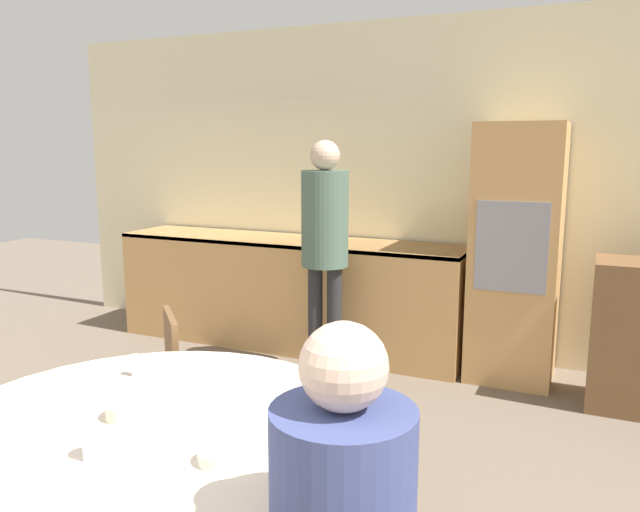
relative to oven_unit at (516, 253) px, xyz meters
name	(u,v)px	position (x,y,z in m)	size (l,w,h in m)	color
wall_back	(425,190)	(-0.75, 0.34, 0.40)	(6.68, 0.05, 2.60)	beige
kitchen_counter	(288,291)	(-1.79, -0.01, -0.44)	(2.91, 0.60, 0.89)	tan
oven_unit	(516,253)	(0.00, 0.00, 0.00)	(0.58, 0.59, 1.80)	tan
dining_table	(150,476)	(-0.80, -2.95, -0.34)	(1.47, 1.47, 0.74)	brown
chair_far_left	(152,388)	(-1.43, -2.17, -0.42)	(0.57, 0.57, 0.84)	brown
person_standing	(325,232)	(-1.24, -0.51, 0.15)	(0.33, 0.33, 1.68)	#262628
cup	(95,444)	(-0.79, -3.20, -0.11)	(0.07, 0.07, 0.09)	silver
bowl_near	(220,456)	(-0.45, -3.06, -0.14)	(0.13, 0.13, 0.04)	silver
bowl_centre	(127,410)	(-0.90, -2.94, -0.13)	(0.14, 0.14, 0.05)	beige
salt_shaker	(135,365)	(-1.13, -2.63, -0.11)	(0.03, 0.03, 0.09)	white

